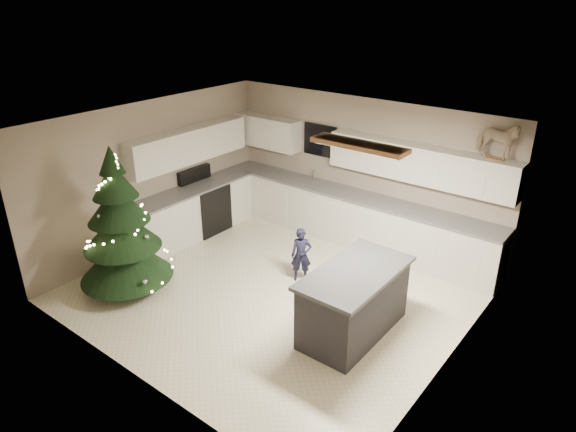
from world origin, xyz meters
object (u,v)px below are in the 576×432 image
object	(u,v)px
toddler	(301,255)
bar_stool	(333,274)
christmas_tree	(122,233)
rocking_horse	(497,140)
island	(354,302)

from	to	relation	value
toddler	bar_stool	bearing A→B (deg)	-49.08
christmas_tree	toddler	distance (m)	2.76
bar_stool	toddler	bearing A→B (deg)	166.76
christmas_tree	rocking_horse	world-z (taller)	rocking_horse
christmas_tree	bar_stool	bearing A→B (deg)	32.02
christmas_tree	rocking_horse	size ratio (longest dim) A/B	3.54
christmas_tree	rocking_horse	distance (m)	5.69
island	toddler	xyz separation A→B (m)	(-1.37, 0.66, -0.03)
island	rocking_horse	xyz separation A→B (m)	(0.81, 2.46, 1.81)
island	christmas_tree	xyz separation A→B (m)	(-3.34, -1.20, 0.47)
bar_stool	rocking_horse	bearing A→B (deg)	53.60
bar_stool	toddler	distance (m)	0.74
bar_stool	rocking_horse	world-z (taller)	rocking_horse
bar_stool	christmas_tree	bearing A→B (deg)	-147.98
rocking_horse	toddler	bearing A→B (deg)	131.22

